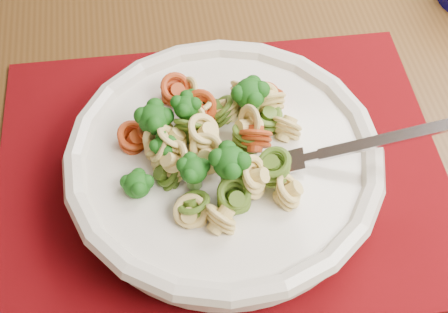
{
  "coord_description": "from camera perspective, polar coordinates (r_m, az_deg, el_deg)",
  "views": [
    {
      "loc": [
        -0.72,
        -0.27,
        1.25
      ],
      "look_at": [
        -0.7,
        0.04,
        0.82
      ],
      "focal_mm": 50.0,
      "sensor_mm": 36.0,
      "label": 1
    }
  ],
  "objects": [
    {
      "name": "placemat",
      "position": [
        0.58,
        -0.24,
        -1.2
      ],
      "size": [
        0.44,
        0.35,
        0.0
      ],
      "primitive_type": "cube",
      "rotation": [
        0.0,
        0.0,
        0.09
      ],
      "color": "#63040B",
      "rests_on": "dining_table"
    },
    {
      "name": "pasta_broccoli_heap",
      "position": [
        0.53,
        0.0,
        0.38
      ],
      "size": [
        0.23,
        0.23,
        0.06
      ],
      "primitive_type": null,
      "color": "#EED475",
      "rests_on": "pasta_bowl"
    },
    {
      "name": "pasta_bowl",
      "position": [
        0.54,
        -0.0,
        -0.56
      ],
      "size": [
        0.28,
        0.28,
        0.05
      ],
      "color": "silver",
      "rests_on": "placemat"
    },
    {
      "name": "dining_table",
      "position": [
        0.71,
        -5.04,
        -0.3
      ],
      "size": [
        1.55,
        1.1,
        0.77
      ],
      "rotation": [
        0.0,
        0.0,
        0.12
      ],
      "color": "#4E3216",
      "rests_on": "ground"
    },
    {
      "name": "fork",
      "position": [
        0.53,
        6.01,
        -0.49
      ],
      "size": [
        0.18,
        0.02,
        0.08
      ],
      "primitive_type": null,
      "rotation": [
        0.0,
        -0.35,
        -0.0
      ],
      "color": "silver",
      "rests_on": "pasta_bowl"
    }
  ]
}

